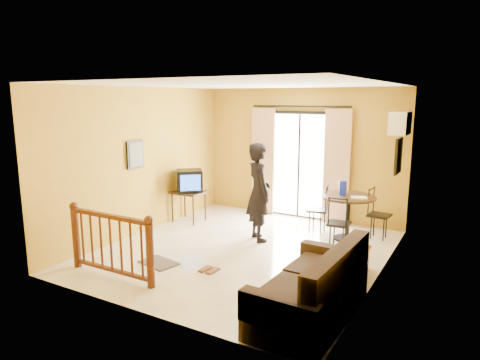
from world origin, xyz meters
The scene contains 19 objects.
ground centered at (0.00, 0.00, 0.00)m, with size 5.00×5.00×0.00m, color beige.
room_shell centered at (0.00, 0.00, 1.70)m, with size 5.00×5.00×5.00m.
balcony_door centered at (0.00, 2.43, 1.19)m, with size 2.25×0.14×2.46m.
tv_table centered at (-1.90, 1.00, 0.57)m, with size 0.65×0.54×0.65m.
television centered at (-1.87, 1.00, 0.88)m, with size 0.69×0.69×0.46m.
picture_left centered at (-2.22, -0.20, 1.55)m, with size 0.05×0.42×0.52m.
dining_table centered at (1.37, 1.50, 0.66)m, with size 1.00×1.00×0.83m.
water_jug centered at (1.24, 1.53, 0.96)m, with size 0.14×0.14×0.26m, color #1523CE.
serving_tray centered at (1.58, 1.40, 0.84)m, with size 0.28×0.18×0.02m, color #F2EACE.
dining_chairs centered at (1.33, 1.46, 0.00)m, with size 1.59×1.35×0.95m.
air_conditioner centered at (2.09, 1.95, 2.15)m, with size 0.31×0.60×0.40m.
botanical_print centered at (2.22, 1.30, 1.65)m, with size 0.05×0.50×0.60m.
coffee_table centered at (1.85, -0.11, 0.25)m, with size 0.46×0.83×0.37m.
bowl centered at (1.85, -0.10, 0.40)m, with size 0.21×0.21×0.06m, color brown.
sofa centered at (1.86, -1.60, 0.34)m, with size 0.95×1.93×0.91m.
standing_person centered at (-0.06, 0.66, 0.90)m, with size 0.66×0.43×1.80m, color black.
stair_balustrade centered at (-1.15, -1.90, 0.56)m, with size 1.63×0.13×1.04m.
doormat centered at (-0.89, -1.17, 0.01)m, with size 0.60×0.40×0.02m, color #4F443F.
sandals centered at (-0.02, -1.02, 0.01)m, with size 0.25×0.25×0.03m.
Camera 1 is at (3.44, -6.11, 2.59)m, focal length 32.00 mm.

